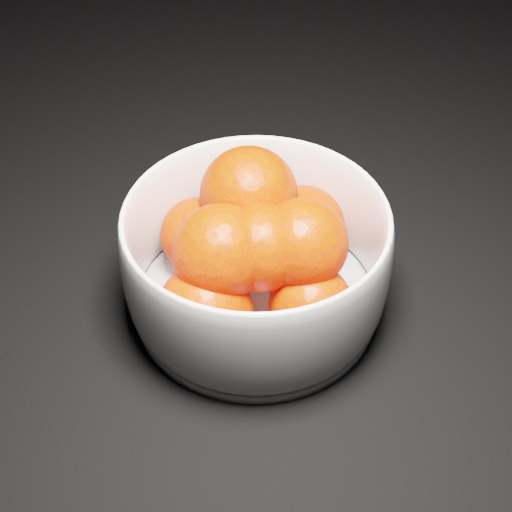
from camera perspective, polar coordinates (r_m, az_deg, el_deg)
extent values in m
cylinder|color=silver|center=(0.59, 0.00, -3.57)|extent=(0.20, 0.20, 0.01)
sphere|color=red|center=(0.59, 3.74, 2.31)|extent=(0.07, 0.07, 0.07)
sphere|color=red|center=(0.59, -4.59, 1.67)|extent=(0.06, 0.06, 0.06)
sphere|color=red|center=(0.53, -4.10, -4.48)|extent=(0.07, 0.07, 0.07)
sphere|color=red|center=(0.53, 4.38, -3.91)|extent=(0.06, 0.06, 0.06)
sphere|color=red|center=(0.56, -0.58, 4.90)|extent=(0.08, 0.08, 0.08)
sphere|color=red|center=(0.51, -2.85, 0.32)|extent=(0.07, 0.07, 0.07)
sphere|color=red|center=(0.52, 3.70, 0.97)|extent=(0.07, 0.07, 0.07)
sphere|color=red|center=(0.52, 0.44, 0.71)|extent=(0.07, 0.07, 0.07)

